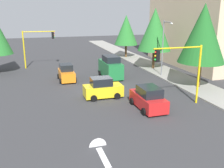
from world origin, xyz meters
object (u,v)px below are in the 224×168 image
tree_roadside_mid (155,30)px  tree_roadside_near (203,34)px  car_red (148,99)px  car_orange (66,73)px  traffic_signal_near_left (181,64)px  street_lamp_curbside (164,42)px  delivery_van_green (111,67)px  car_yellow (103,88)px  tree_roadside_far (126,30)px  traffic_signal_far_right (37,42)px

tree_roadside_mid → tree_roadside_near: bearing=2.9°
car_red → car_orange: same height
traffic_signal_near_left → street_lamp_curbside: size_ratio=0.75×
delivery_van_green → car_yellow: delivery_van_green is taller
tree_roadside_far → tree_roadside_near: bearing=2.9°
traffic_signal_near_left → car_red: bearing=-89.4°
tree_roadside_mid → car_red: size_ratio=2.02×
traffic_signal_near_left → tree_roadside_mid: (-14.00, 4.37, 1.83)m
traffic_signal_near_left → street_lamp_curbside: street_lamp_curbside is taller
traffic_signal_near_left → tree_roadside_near: bearing=129.4°
traffic_signal_near_left → car_red: 4.09m
traffic_signal_far_right → tree_roadside_mid: bearing=69.0°
traffic_signal_near_left → tree_roadside_near: (-4.00, 4.87, 2.10)m
traffic_signal_far_right → tree_roadside_near: (16.00, 16.15, 2.02)m
street_lamp_curbside → delivery_van_green: size_ratio=1.46×
traffic_signal_far_right → delivery_van_green: traffic_signal_far_right is taller
traffic_signal_far_right → car_yellow: (16.00, 5.42, -2.92)m
traffic_signal_far_right → delivery_van_green: bearing=43.8°
car_yellow → car_red: size_ratio=0.87×
traffic_signal_far_right → tree_roadside_near: size_ratio=0.60×
traffic_signal_far_right → tree_roadside_mid: 16.85m
traffic_signal_far_right → car_red: (20.03, 8.34, -2.91)m
traffic_signal_far_right → car_yellow: traffic_signal_far_right is taller
traffic_signal_near_left → car_orange: size_ratio=1.40×
tree_roadside_near → tree_roadside_mid: (-10.00, -0.50, -0.26)m
tree_roadside_far → tree_roadside_near: size_ratio=0.84×
traffic_signal_far_right → street_lamp_curbside: 18.13m
traffic_signal_near_left → tree_roadside_far: bearing=170.8°
traffic_signal_near_left → traffic_signal_far_right: bearing=-150.6°
tree_roadside_far → car_orange: (12.62, -12.21, -3.97)m
street_lamp_curbside → car_orange: (-1.77, -11.91, -3.45)m
street_lamp_curbside → car_yellow: street_lamp_curbside is taller
tree_roadside_mid → delivery_van_green: 8.86m
traffic_signal_far_right → traffic_signal_near_left: 22.96m
tree_roadside_mid → delivery_van_green: bearing=-69.0°
tree_roadside_near → delivery_van_green: 11.52m
tree_roadside_near → car_orange: (-7.38, -13.21, -4.94)m
tree_roadside_far → car_orange: tree_roadside_far is taller
tree_roadside_near → car_red: 10.08m
street_lamp_curbside → car_red: 12.13m
traffic_signal_far_right → car_yellow: bearing=18.7°
tree_roadside_near → car_yellow: (0.00, -10.73, -4.94)m
tree_roadside_far → street_lamp_curbside: bearing=-1.2°
street_lamp_curbside → delivery_van_green: (-1.61, -6.43, -3.07)m
traffic_signal_far_right → car_orange: (8.62, 2.93, -2.92)m
traffic_signal_far_right → delivery_van_green: size_ratio=1.12×
delivery_van_green → car_orange: (-0.15, -5.48, -0.39)m
tree_roadside_near → tree_roadside_mid: 10.02m
traffic_signal_near_left → car_yellow: 7.64m
street_lamp_curbside → tree_roadside_near: bearing=13.0°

